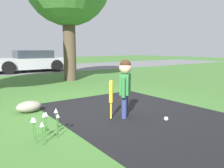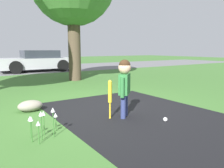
% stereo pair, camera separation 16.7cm
% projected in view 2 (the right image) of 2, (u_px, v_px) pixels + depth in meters
% --- Properties ---
extents(ground_plane, '(60.00, 60.00, 0.00)m').
position_uv_depth(ground_plane, '(94.00, 108.00, 4.63)').
color(ground_plane, '#3D6B2D').
extents(driveway_strip, '(2.82, 7.00, 0.01)m').
position_uv_depth(driveway_strip, '(218.00, 144.00, 2.83)').
color(driveway_strip, black).
rests_on(driveway_strip, ground).
extents(street_strip, '(40.00, 6.00, 0.01)m').
position_uv_depth(street_strip, '(10.00, 70.00, 13.00)').
color(street_strip, slate).
rests_on(street_strip, ground).
extents(child, '(0.34, 0.31, 1.05)m').
position_uv_depth(child, '(125.00, 80.00, 3.87)').
color(child, navy).
rests_on(child, ground).
extents(baseball_bat, '(0.07, 0.07, 0.70)m').
position_uv_depth(baseball_bat, '(110.00, 94.00, 3.82)').
color(baseball_bat, yellow).
rests_on(baseball_bat, ground).
extents(sports_ball, '(0.07, 0.07, 0.07)m').
position_uv_depth(sports_ball, '(165.00, 119.00, 3.73)').
color(sports_ball, white).
rests_on(sports_ball, ground).
extents(parked_car, '(3.98, 2.03, 1.17)m').
position_uv_depth(parked_car, '(37.00, 61.00, 12.23)').
color(parked_car, '#B7B7BC').
rests_on(parked_car, ground).
extents(flower_bed, '(0.47, 0.39, 0.43)m').
position_uv_depth(flower_bed, '(42.00, 118.00, 2.99)').
color(flower_bed, '#38702D').
rests_on(flower_bed, ground).
extents(edging_rock, '(0.48, 0.33, 0.22)m').
position_uv_depth(edging_rock, '(30.00, 106.00, 4.34)').
color(edging_rock, gray).
rests_on(edging_rock, ground).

